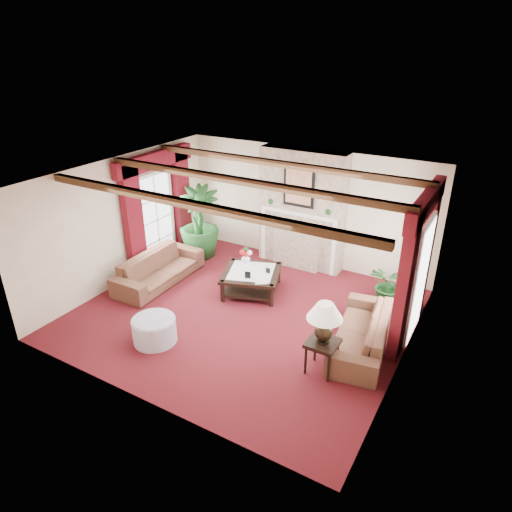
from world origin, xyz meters
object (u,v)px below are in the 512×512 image
Objects in this scene: sofa_right at (362,326)px; side_table at (322,356)px; sofa_left at (159,264)px; potted_palm at (200,237)px; coffee_table at (251,282)px; ottoman at (154,330)px.

sofa_right is 1.01m from side_table.
sofa_right is (4.56, -0.07, -0.01)m from sofa_left.
potted_palm is at bearing 149.15° from side_table.
potted_palm is 1.74× the size of coffee_table.
side_table is (4.26, -2.54, -0.20)m from potted_palm.
sofa_left is 4.56m from sofa_right.
coffee_table is (1.96, 0.63, -0.19)m from sofa_left.
sofa_left is at bearing 178.17° from coffee_table.
ottoman is (1.38, -1.72, -0.21)m from sofa_left.
coffee_table is at bearing 76.15° from ottoman.
coffee_table is 2.03× the size of side_table.
sofa_left is 2.07m from coffee_table.
ottoman is (-2.84, -0.72, -0.06)m from side_table.
sofa_right is 4.87m from potted_palm.
potted_palm is 3.53× the size of side_table.
potted_palm is 2.62× the size of ottoman.
potted_palm is (-4.60, 1.60, 0.07)m from sofa_right.
side_table is at bearing -30.85° from potted_palm.
sofa_left reaches higher than sofa_right.
sofa_left reaches higher than ottoman.
sofa_left is 1.00× the size of sofa_right.
potted_palm reaches higher than sofa_left.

